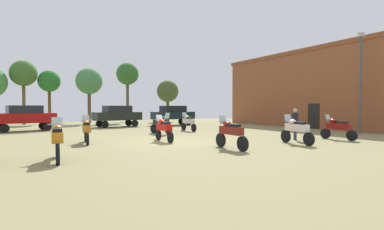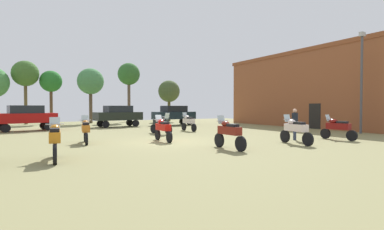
% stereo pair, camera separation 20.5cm
% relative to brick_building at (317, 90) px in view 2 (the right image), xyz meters
% --- Properties ---
extents(ground_plane, '(44.00, 52.00, 0.02)m').
position_rel_brick_building_xyz_m(ground_plane, '(-18.00, -4.79, -3.57)').
color(ground_plane, olive).
extents(brick_building, '(6.12, 19.15, 7.15)m').
position_rel_brick_building_xyz_m(brick_building, '(0.00, 0.00, 0.00)').
color(brick_building, brown).
rests_on(brick_building, ground).
extents(motorcycle_1, '(0.62, 2.16, 1.44)m').
position_rel_brick_building_xyz_m(motorcycle_1, '(-21.98, -3.50, -2.85)').
color(motorcycle_1, black).
rests_on(motorcycle_1, ground).
extents(motorcycle_2, '(0.62, 2.28, 1.49)m').
position_rel_brick_building_xyz_m(motorcycle_2, '(-16.72, -8.81, -2.83)').
color(motorcycle_2, black).
rests_on(motorcycle_2, ground).
extents(motorcycle_3, '(0.62, 2.16, 1.45)m').
position_rel_brick_building_xyz_m(motorcycle_3, '(-13.61, 0.91, -2.85)').
color(motorcycle_3, black).
rests_on(motorcycle_3, ground).
extents(motorcycle_5, '(0.62, 2.28, 1.49)m').
position_rel_brick_building_xyz_m(motorcycle_5, '(-12.72, -8.95, -2.83)').
color(motorcycle_5, black).
rests_on(motorcycle_5, ground).
extents(motorcycle_6, '(0.62, 2.25, 1.44)m').
position_rel_brick_building_xyz_m(motorcycle_6, '(-18.11, -4.57, -2.86)').
color(motorcycle_6, black).
rests_on(motorcycle_6, ground).
extents(motorcycle_7, '(0.62, 2.22, 1.51)m').
position_rel_brick_building_xyz_m(motorcycle_7, '(-23.74, -8.19, -2.82)').
color(motorcycle_7, black).
rests_on(motorcycle_7, ground).
extents(motorcycle_8, '(0.85, 2.17, 1.47)m').
position_rel_brick_building_xyz_m(motorcycle_8, '(-16.47, -0.39, -2.84)').
color(motorcycle_8, black).
rests_on(motorcycle_8, ground).
extents(motorcycle_9, '(0.62, 2.15, 1.44)m').
position_rel_brick_building_xyz_m(motorcycle_9, '(-9.05, -8.70, -2.86)').
color(motorcycle_9, black).
rests_on(motorcycle_9, ground).
extents(car_1, '(4.46, 2.22, 2.00)m').
position_rel_brick_building_xyz_m(car_1, '(-11.43, 8.25, -2.39)').
color(car_1, black).
rests_on(car_1, ground).
extents(car_3, '(4.56, 2.58, 2.00)m').
position_rel_brick_building_xyz_m(car_3, '(-24.78, 7.09, -2.39)').
color(car_3, black).
rests_on(car_3, ground).
extents(car_4, '(4.50, 2.34, 2.00)m').
position_rel_brick_building_xyz_m(car_4, '(-17.17, 8.43, -2.39)').
color(car_4, black).
rests_on(car_4, ground).
extents(person_1, '(0.48, 0.48, 1.78)m').
position_rel_brick_building_xyz_m(person_1, '(-11.29, -7.60, -2.52)').
color(person_1, '#2B334B').
rests_on(person_1, ground).
extents(tree_2, '(2.80, 2.80, 7.50)m').
position_rel_brick_building_xyz_m(tree_2, '(-13.33, 17.75, 2.42)').
color(tree_2, brown).
rests_on(tree_2, ground).
extents(tree_5, '(2.85, 2.85, 5.38)m').
position_rel_brick_building_xyz_m(tree_5, '(-8.36, 16.34, 0.34)').
color(tree_5, '#4C4726').
rests_on(tree_5, ground).
extents(tree_6, '(2.38, 2.38, 5.96)m').
position_rel_brick_building_xyz_m(tree_6, '(-22.38, 17.41, 1.12)').
color(tree_6, brown).
rests_on(tree_6, ground).
extents(tree_7, '(2.99, 2.99, 6.33)m').
position_rel_brick_building_xyz_m(tree_7, '(-18.32, 16.18, 1.22)').
color(tree_7, '#4E3E2C').
rests_on(tree_7, ground).
extents(tree_8, '(2.74, 2.74, 6.85)m').
position_rel_brick_building_xyz_m(tree_8, '(-24.88, 17.20, 1.85)').
color(tree_8, brown).
rests_on(tree_8, ground).
extents(lamp_post, '(0.44, 0.24, 7.12)m').
position_rel_brick_building_xyz_m(lamp_post, '(-3.99, -6.91, 0.40)').
color(lamp_post, '#47474C').
rests_on(lamp_post, ground).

